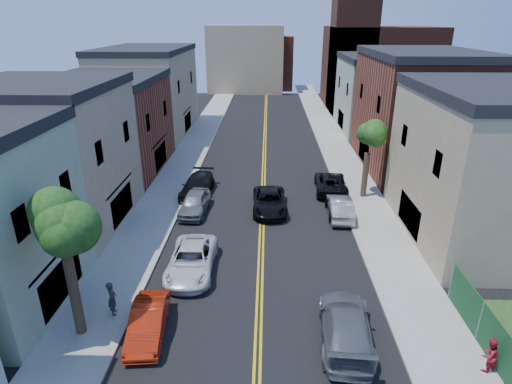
# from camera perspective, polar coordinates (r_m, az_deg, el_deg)

# --- Properties ---
(sidewalk_left) EXTENTS (3.20, 100.00, 0.15)m
(sidewalk_left) POSITION_cam_1_polar(r_m,az_deg,el_deg) (43.58, -9.36, 4.76)
(sidewalk_left) COLOR gray
(sidewalk_left) RESTS_ON ground
(sidewalk_right) EXTENTS (3.20, 100.00, 0.15)m
(sidewalk_right) POSITION_cam_1_polar(r_m,az_deg,el_deg) (43.46, 11.63, 4.55)
(sidewalk_right) COLOR gray
(sidewalk_right) RESTS_ON ground
(curb_left) EXTENTS (0.30, 100.00, 0.15)m
(curb_left) POSITION_cam_1_polar(r_m,az_deg,el_deg) (43.28, -7.08, 4.77)
(curb_left) COLOR gray
(curb_left) RESTS_ON ground
(curb_right) EXTENTS (0.30, 100.00, 0.15)m
(curb_right) POSITION_cam_1_polar(r_m,az_deg,el_deg) (43.19, 9.33, 4.60)
(curb_right) COLOR gray
(curb_right) RESTS_ON ground
(bldg_left_tan_near) EXTENTS (9.00, 10.00, 9.00)m
(bldg_left_tan_near) POSITION_cam_1_polar(r_m,az_deg,el_deg) (30.71, -26.32, 3.82)
(bldg_left_tan_near) COLOR #998466
(bldg_left_tan_near) RESTS_ON ground
(bldg_left_brick) EXTENTS (9.00, 12.00, 8.00)m
(bldg_left_brick) POSITION_cam_1_polar(r_m,az_deg,el_deg) (40.49, -19.34, 8.21)
(bldg_left_brick) COLOR brown
(bldg_left_brick) RESTS_ON ground
(bldg_left_tan_far) EXTENTS (9.00, 16.00, 9.50)m
(bldg_left_tan_far) POSITION_cam_1_polar(r_m,az_deg,el_deg) (53.40, -14.31, 12.79)
(bldg_left_tan_far) COLOR #998466
(bldg_left_tan_far) RESTS_ON ground
(bldg_right_tan) EXTENTS (9.00, 12.00, 9.00)m
(bldg_right_tan) POSITION_cam_1_polar(r_m,az_deg,el_deg) (29.57, 29.12, 2.64)
(bldg_right_tan) COLOR #998466
(bldg_right_tan) RESTS_ON ground
(bldg_right_brick) EXTENTS (9.00, 14.00, 10.00)m
(bldg_right_brick) POSITION_cam_1_polar(r_m,az_deg,el_deg) (41.90, 20.97, 9.85)
(bldg_right_brick) COLOR brown
(bldg_right_brick) RESTS_ON ground
(bldg_right_palegrn) EXTENTS (9.00, 12.00, 8.50)m
(bldg_right_palegrn) POSITION_cam_1_polar(r_m,az_deg,el_deg) (55.22, 16.33, 12.36)
(bldg_right_palegrn) COLOR gray
(bldg_right_palegrn) RESTS_ON ground
(church) EXTENTS (16.20, 14.20, 22.60)m
(church) POSITION_cam_1_polar(r_m,az_deg,el_deg) (69.94, 15.54, 16.88)
(church) COLOR #4C2319
(church) RESTS_ON ground
(backdrop_left) EXTENTS (14.00, 8.00, 12.00)m
(backdrop_left) POSITION_cam_1_polar(r_m,az_deg,el_deg) (83.18, -1.42, 17.55)
(backdrop_left) COLOR #998466
(backdrop_left) RESTS_ON ground
(backdrop_center) EXTENTS (10.00, 8.00, 10.00)m
(backdrop_center) POSITION_cam_1_polar(r_m,az_deg,el_deg) (87.14, 1.47, 17.11)
(backdrop_center) COLOR brown
(backdrop_center) RESTS_ON ground
(tree_left_mid) EXTENTS (5.20, 5.20, 9.29)m
(tree_left_mid) POSITION_cam_1_polar(r_m,az_deg,el_deg) (18.11, -25.44, -0.91)
(tree_left_mid) COLOR #39281C
(tree_left_mid) RESTS_ON sidewalk_left
(tree_right_far) EXTENTS (4.40, 4.40, 8.03)m
(tree_right_far) POSITION_cam_1_polar(r_m,az_deg,el_deg) (32.53, 15.26, 8.63)
(tree_right_far) COLOR #39281C
(tree_right_far) RESTS_ON sidewalk_right
(red_sedan) EXTENTS (1.81, 4.22, 1.35)m
(red_sedan) POSITION_cam_1_polar(r_m,az_deg,el_deg) (20.04, -14.42, -16.69)
(red_sedan) COLOR red
(red_sedan) RESTS_ON ground
(white_pickup) EXTENTS (2.48, 5.31, 1.47)m
(white_pickup) POSITION_cam_1_polar(r_m,az_deg,el_deg) (23.80, -8.74, -9.13)
(white_pickup) COLOR silver
(white_pickup) RESTS_ON ground
(grey_car_left) EXTENTS (2.06, 4.59, 1.53)m
(grey_car_left) POSITION_cam_1_polar(r_m,az_deg,el_deg) (30.71, -8.32, -1.47)
(grey_car_left) COLOR slate
(grey_car_left) RESTS_ON ground
(black_car_left) EXTENTS (2.48, 5.33, 1.51)m
(black_car_left) POSITION_cam_1_polar(r_m,az_deg,el_deg) (33.84, -7.97, 0.83)
(black_car_left) COLOR black
(black_car_left) RESTS_ON ground
(grey_car_right) EXTENTS (2.67, 5.60, 1.58)m
(grey_car_right) POSITION_cam_1_polar(r_m,az_deg,el_deg) (19.51, 12.07, -17.26)
(grey_car_right) COLOR #595B61
(grey_car_right) RESTS_ON ground
(black_car_right) EXTENTS (1.82, 4.32, 1.46)m
(black_car_right) POSITION_cam_1_polar(r_m,az_deg,el_deg) (30.46, 11.27, -1.96)
(black_car_right) COLOR black
(black_car_right) RESTS_ON ground
(silver_car_right) EXTENTS (1.68, 4.49, 1.46)m
(silver_car_right) POSITION_cam_1_polar(r_m,az_deg,el_deg) (30.35, 11.31, -2.06)
(silver_car_right) COLOR #94969B
(silver_car_right) RESTS_ON ground
(dark_car_right_far) EXTENTS (2.69, 5.38, 1.46)m
(dark_car_right_far) POSITION_cam_1_polar(r_m,az_deg,el_deg) (34.77, 10.08, 1.26)
(dark_car_right_far) COLOR black
(dark_car_right_far) RESTS_ON ground
(black_suv_lane) EXTENTS (2.52, 5.23, 1.44)m
(black_suv_lane) POSITION_cam_1_polar(r_m,az_deg,el_deg) (30.76, 1.82, -1.28)
(black_suv_lane) COLOR black
(black_suv_lane) RESTS_ON ground
(pedestrian_left) EXTENTS (0.60, 0.73, 1.71)m
(pedestrian_left) POSITION_cam_1_polar(r_m,az_deg,el_deg) (21.34, -18.92, -13.46)
(pedestrian_left) COLOR #26272D
(pedestrian_left) RESTS_ON sidewalk_left
(pedestrian_right) EXTENTS (0.90, 0.81, 1.52)m
(pedestrian_right) POSITION_cam_1_polar(r_m,az_deg,el_deg) (19.88, 29.06, -18.74)
(pedestrian_right) COLOR #AC1A2A
(pedestrian_right) RESTS_ON sidewalk_right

